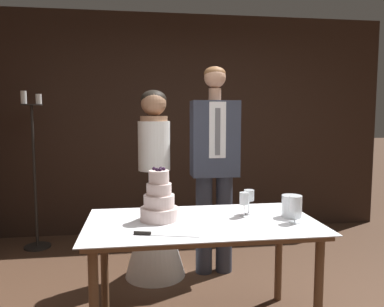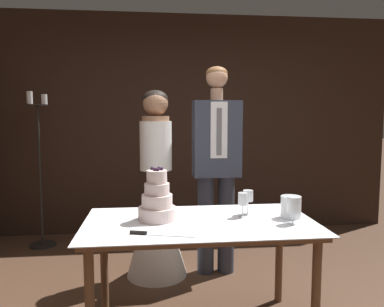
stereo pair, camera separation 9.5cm
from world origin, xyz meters
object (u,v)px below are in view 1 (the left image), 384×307
object	(u,v)px
cake_knife	(154,234)
wine_glass_far	(295,204)
wine_glass_near	(244,200)
tiered_cake	(159,201)
bride	(155,208)
wine_glass_middle	(249,196)
hurricane_candle	(292,207)
groom	(214,161)
candle_stand	(34,177)
cake_table	(202,233)

from	to	relation	value
cake_knife	wine_glass_far	xyz separation A→B (m)	(0.91, 0.13, 0.11)
wine_glass_near	tiered_cake	bearing A→B (deg)	-179.47
cake_knife	bride	world-z (taller)	bride
tiered_cake	wine_glass_middle	bearing A→B (deg)	6.64
tiered_cake	hurricane_candle	bearing A→B (deg)	-3.07
groom	hurricane_candle	bearing A→B (deg)	-68.71
cake_knife	wine_glass_middle	size ratio (longest dim) A/B	2.22
hurricane_candle	candle_stand	size ratio (longest dim) A/B	0.09
tiered_cake	candle_stand	size ratio (longest dim) A/B	0.21
tiered_cake	bride	distance (m)	0.89
cake_table	hurricane_candle	world-z (taller)	hurricane_candle
wine_glass_near	wine_glass_middle	world-z (taller)	wine_glass_middle
hurricane_candle	groom	xyz separation A→B (m)	(-0.35, 0.90, 0.21)
cake_knife	wine_glass_middle	bearing A→B (deg)	44.60
groom	candle_stand	world-z (taller)	groom
tiered_cake	wine_glass_middle	distance (m)	0.64
wine_glass_far	groom	size ratio (longest dim) A/B	0.09
wine_glass_near	cake_knife	bearing A→B (deg)	-153.25
tiered_cake	hurricane_candle	xyz separation A→B (m)	(0.90, -0.05, -0.05)
wine_glass_middle	groom	bearing A→B (deg)	96.43
cake_table	bride	world-z (taller)	bride
cake_table	tiered_cake	world-z (taller)	tiered_cake
hurricane_candle	bride	world-z (taller)	bride
wine_glass_middle	candle_stand	world-z (taller)	candle_stand
cake_table	wine_glass_middle	xyz separation A→B (m)	(0.36, 0.13, 0.21)
cake_table	wine_glass_near	world-z (taller)	wine_glass_near
tiered_cake	cake_knife	bearing A→B (deg)	-99.12
wine_glass_middle	groom	world-z (taller)	groom
cake_knife	wine_glass_far	world-z (taller)	wine_glass_far
bride	wine_glass_near	bearing A→B (deg)	-56.02
wine_glass_far	bride	world-z (taller)	bride
wine_glass_near	candle_stand	xyz separation A→B (m)	(-1.82, 1.75, -0.09)
cake_table	wine_glass_middle	size ratio (longest dim) A/B	8.85
bride	hurricane_candle	bearing A→B (deg)	-45.41
cake_knife	groom	world-z (taller)	groom
wine_glass_middle	candle_stand	size ratio (longest dim) A/B	0.10
hurricane_candle	wine_glass_middle	bearing A→B (deg)	155.23
tiered_cake	bride	xyz separation A→B (m)	(0.01, 0.86, -0.26)
cake_knife	candle_stand	world-z (taller)	candle_stand
candle_stand	cake_knife	bearing A→B (deg)	-59.98
hurricane_candle	cake_knife	bearing A→B (deg)	-164.44
wine_glass_near	hurricane_candle	size ratio (longest dim) A/B	1.13
tiered_cake	wine_glass_near	distance (m)	0.58
cake_knife	hurricane_candle	xyz separation A→B (m)	(0.95, 0.26, 0.06)
cake_knife	bride	bearing A→B (deg)	102.41
cake_knife	tiered_cake	bearing A→B (deg)	96.04
cake_table	cake_knife	distance (m)	0.42
cake_knife	candle_stand	xyz separation A→B (m)	(-1.19, 2.06, 0.02)
cake_knife	wine_glass_near	bearing A→B (deg)	41.92
wine_glass_far	groom	xyz separation A→B (m)	(-0.32, 1.04, 0.16)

